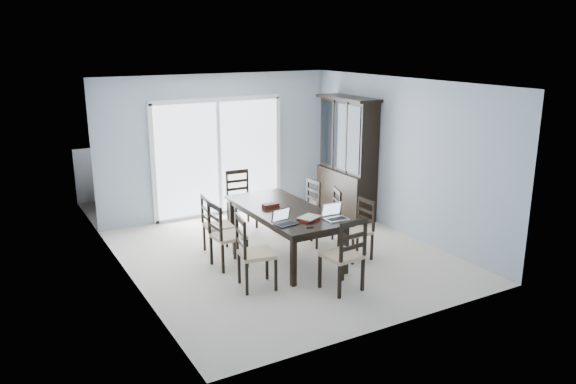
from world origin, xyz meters
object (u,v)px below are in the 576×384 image
Objects in this scene: china_hutch at (347,159)px; chair_left_near at (249,245)px; chair_left_mid at (222,228)px; laptop_silver at (336,216)px; chair_right_mid at (331,211)px; chair_left_far at (212,218)px; chair_right_far at (308,201)px; cell_phone at (309,227)px; game_box at (271,205)px; laptop_dark at (286,221)px; chair_end_far at (240,192)px; dining_table at (284,214)px; hot_tub at (175,179)px; chair_right_near at (361,222)px; chair_end_near at (347,247)px.

chair_left_near is at bearing -145.79° from china_hutch.
chair_left_near is 0.82m from chair_left_mid.
chair_right_mid is at bearing 61.43° from laptop_silver.
chair_left_mid is at bearing -2.29° from chair_left_far.
chair_right_mid is at bearing -178.23° from chair_right_far.
cell_phone is (-2.15, -2.17, -0.32)m from china_hutch.
game_box is (-2.17, -1.09, -0.29)m from china_hutch.
chair_left_mid is 3.47× the size of laptop_dark.
laptop_dark is at bearing 139.59° from chair_right_mid.
chair_end_far is at bearing 40.13° from chair_right_far.
dining_table is 21.63× the size of cell_phone.
chair_right_mid is (-1.13, -1.16, -0.52)m from china_hutch.
game_box is at bearing 86.33° from chair_end_far.
china_hutch is at bearing 134.44° from chair_left_near.
chair_right_mid is at bearing -4.00° from game_box.
chair_end_far is 11.14× the size of cell_phone.
chair_end_far is at bearing 83.07° from game_box.
chair_end_far is (-1.98, 0.42, -0.47)m from china_hutch.
chair_right_mid is at bearing -68.65° from hot_tub.
chair_left_near is 0.66m from laptop_dark.
dining_table is 1.15m from chair_right_near.
chair_left_near is 11.36× the size of cell_phone.
chair_left_mid is at bearing 118.69° from chair_end_near.
game_box is at bearing 132.57° from dining_table.
laptop_dark is at bearing 110.72° from chair_left_near.
chair_right_near is at bearing 20.81° from laptop_silver.
chair_end_near reaches higher than dining_table.
chair_end_near is (1.07, -1.54, 0.02)m from chair_left_mid.
chair_right_far is 4.30× the size of game_box.
chair_right_near is at bearing 40.23° from cell_phone.
chair_end_near reaches higher than chair_right_near.
chair_left_far is 3.28× the size of laptop_dark.
chair_end_far is at bearing 144.19° from chair_left_far.
chair_right_near is (-1.06, -1.86, -0.52)m from china_hutch.
game_box is 3.50m from hot_tub.
laptop_silver reaches higher than hot_tub.
game_box is (-0.18, -1.52, 0.18)m from chair_end_far.
chair_end_near is at bearing -83.58° from hot_tub.
china_hutch is 1.88× the size of chair_end_near.
hot_tub reaches higher than cell_phone.
dining_table is at bearing 56.99° from chair_right_near.
china_hutch is 3.05m from laptop_dark.
chair_right_far is 1.26m from chair_end_far.
chair_right_far is 0.90× the size of chair_end_near.
cell_phone is 0.41× the size of game_box.
chair_end_far is at bearing 98.88° from laptop_silver.
china_hutch is at bearing 108.97° from chair_left_mid.
chair_left_mid reaches higher than laptop_silver.
chair_right_mid reaches higher than laptop_dark.
chair_right_near is (1.95, -0.65, -0.05)m from chair_left_mid.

